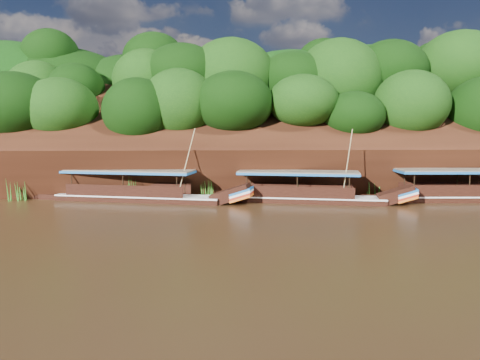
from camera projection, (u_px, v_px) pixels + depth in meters
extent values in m
plane|color=black|center=(329.00, 223.00, 26.51)|extent=(160.00, 160.00, 0.00)
cube|color=black|center=(287.00, 148.00, 41.99)|extent=(120.00, 16.12, 13.64)
cube|color=black|center=(273.00, 176.00, 52.31)|extent=(120.00, 24.00, 12.00)
ellipsoid|color=#123809|center=(220.00, 149.00, 40.69)|extent=(18.00, 8.00, 6.40)
ellipsoid|color=#123809|center=(277.00, 90.00, 48.29)|extent=(24.00, 11.00, 8.40)
cube|color=black|center=(472.00, 201.00, 34.43)|extent=(12.26, 2.58, 0.86)
cube|color=silver|center=(473.00, 195.00, 34.38)|extent=(12.26, 2.65, 0.10)
cube|color=brown|center=(464.00, 170.00, 34.16)|extent=(9.63, 2.79, 0.11)
cube|color=#185AA0|center=(464.00, 172.00, 34.17)|extent=(9.63, 2.79, 0.17)
cube|color=black|center=(307.00, 202.00, 33.84)|extent=(11.17, 4.30, 0.82)
cube|color=silver|center=(307.00, 197.00, 33.80)|extent=(11.18, 4.36, 0.09)
cube|color=black|center=(396.00, 195.00, 32.77)|extent=(2.87, 2.03, 1.55)
cube|color=#185AA0|center=(406.00, 192.00, 32.63)|extent=(1.65, 1.82, 0.56)
cube|color=#A72712|center=(406.00, 196.00, 32.66)|extent=(1.65, 1.82, 0.56)
cube|color=brown|center=(298.00, 172.00, 33.70)|extent=(8.90, 4.09, 0.11)
cube|color=#185AA0|center=(298.00, 173.00, 33.72)|extent=(8.90, 4.09, 0.16)
cylinder|color=tan|center=(347.00, 164.00, 32.54)|extent=(0.39, 1.02, 4.83)
cube|color=black|center=(139.00, 201.00, 34.42)|extent=(12.49, 4.95, 0.84)
cube|color=silver|center=(139.00, 196.00, 34.37)|extent=(12.50, 5.01, 0.09)
cube|color=black|center=(231.00, 195.00, 33.04)|extent=(3.19, 2.19, 1.66)
cube|color=#185AA0|center=(242.00, 191.00, 32.86)|extent=(1.85, 1.92, 0.62)
cube|color=#A72712|center=(242.00, 196.00, 32.90)|extent=(1.85, 1.92, 0.62)
cube|color=brown|center=(128.00, 170.00, 34.31)|extent=(9.96, 4.61, 0.11)
cube|color=#185AA0|center=(128.00, 172.00, 34.32)|extent=(9.96, 4.61, 0.17)
cylinder|color=tan|center=(186.00, 162.00, 33.20)|extent=(1.34, 0.21, 4.84)
cone|color=#2C681A|center=(18.00, 190.00, 34.47)|extent=(1.50, 1.50, 1.59)
cone|color=#2C681A|center=(128.00, 187.00, 34.89)|extent=(1.50, 1.50, 1.86)
cone|color=#2C681A|center=(207.00, 190.00, 34.82)|extent=(1.50, 1.50, 1.53)
cone|color=#2C681A|center=(315.00, 187.00, 36.27)|extent=(1.50, 1.50, 1.60)
cone|color=#2C681A|center=(376.00, 185.00, 36.37)|extent=(1.50, 1.50, 1.83)
cone|color=#2C681A|center=(464.00, 188.00, 36.22)|extent=(1.50, 1.50, 1.39)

